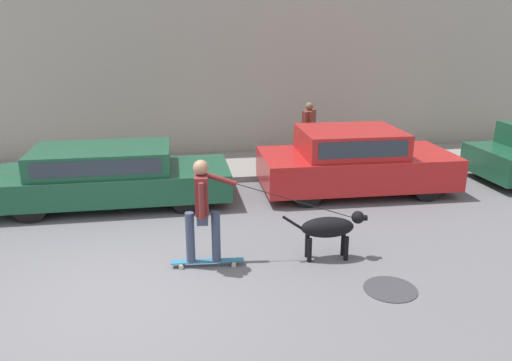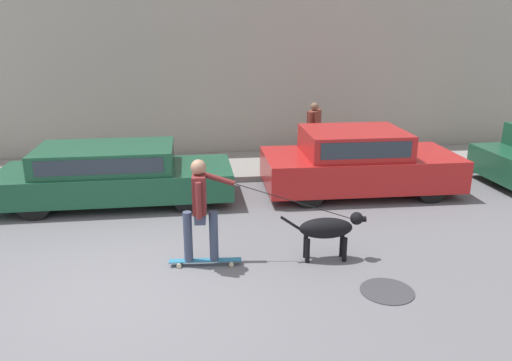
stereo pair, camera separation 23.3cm
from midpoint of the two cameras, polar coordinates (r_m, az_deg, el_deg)
ground_plane at (r=7.05m, az=-15.80°, el=-12.38°), size 36.00×36.00×0.00m
back_wall at (r=13.30m, az=-13.55°, el=12.91°), size 32.00×0.30×4.99m
sidewalk_curb at (r=12.39m, az=-13.15°, el=1.19°), size 30.00×2.35×0.13m
parked_car_1 at (r=10.24m, az=-16.93°, el=0.52°), size 4.54×1.72×1.16m
parked_car_2 at (r=10.74m, az=10.55°, el=2.12°), size 4.06×1.93×1.35m
dog at (r=7.59m, az=7.56°, el=-5.40°), size 1.30×0.36×0.75m
skateboarder at (r=7.18m, az=-6.98°, el=-3.01°), size 2.81×0.53×1.63m
pedestrian_with_bag at (r=12.26m, az=5.46°, el=5.68°), size 0.48×0.66×1.51m
manhole_cover at (r=7.10m, az=14.18°, el=-11.96°), size 0.72×0.72×0.01m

